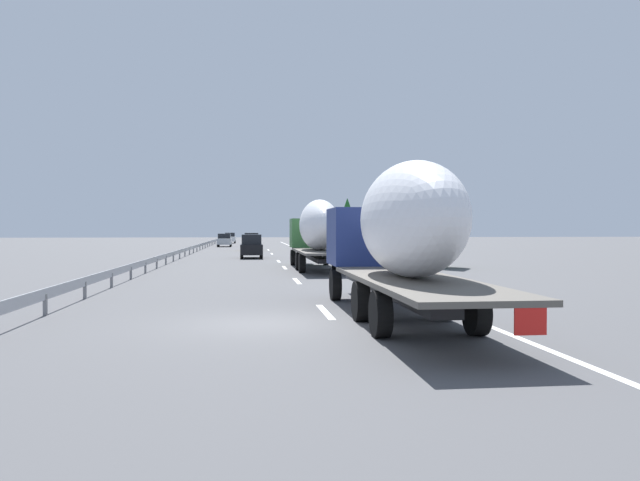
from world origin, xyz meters
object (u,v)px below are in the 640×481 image
at_px(truck_trailing, 398,232).
at_px(car_silver_hatch, 224,240).
at_px(car_yellow_coupe, 251,242).
at_px(truck_lead, 317,230).
at_px(car_black_suv, 252,246).
at_px(car_white_van, 230,238).
at_px(road_sign, 320,232).

xyz_separation_m(truck_trailing, car_silver_hatch, (69.30, 7.42, -1.41)).
height_order(car_silver_hatch, car_yellow_coupe, car_yellow_coupe).
bearing_deg(truck_lead, car_black_suv, 14.30).
xyz_separation_m(car_white_van, car_black_suv, (-55.83, -3.50, 0.05)).
height_order(truck_trailing, car_yellow_coupe, truck_trailing).
bearing_deg(truck_trailing, car_black_suv, 6.23).
xyz_separation_m(car_white_van, car_silver_hatch, (-21.36, 0.11, -0.00)).
distance_m(car_white_van, car_yellow_coupe, 37.40).
distance_m(truck_trailing, car_silver_hatch, 69.71).
distance_m(car_yellow_coupe, road_sign, 10.67).
height_order(truck_trailing, car_black_suv, truck_trailing).
bearing_deg(truck_trailing, car_white_van, 4.60).
height_order(car_yellow_coupe, road_sign, road_sign).
distance_m(car_silver_hatch, car_yellow_coupe, 16.29).
relative_size(car_white_van, road_sign, 1.43).
xyz_separation_m(car_black_suv, car_yellow_coupe, (18.60, -0.05, 0.01)).
bearing_deg(road_sign, car_white_van, 12.92).
relative_size(car_white_van, car_silver_hatch, 0.95).
bearing_deg(car_yellow_coupe, truck_trailing, -175.98).
distance_m(car_white_van, road_sign, 46.53).
xyz_separation_m(truck_lead, car_white_van, (70.76, 7.30, -1.44)).
height_order(car_white_van, car_yellow_coupe, car_yellow_coupe).
xyz_separation_m(truck_trailing, car_black_suv, (34.83, 3.81, -1.35)).
xyz_separation_m(truck_lead, car_yellow_coupe, (33.52, 3.75, -1.37)).
bearing_deg(car_silver_hatch, car_black_suv, -174.02).
bearing_deg(car_silver_hatch, truck_trailing, -173.89).
height_order(truck_trailing, car_silver_hatch, truck_trailing).
relative_size(truck_trailing, car_black_suv, 3.08).
bearing_deg(road_sign, truck_lead, 173.05).
xyz_separation_m(truck_trailing, car_yellow_coupe, (53.43, 3.75, -1.34)).
xyz_separation_m(truck_trailing, road_sign, (45.33, -3.10, -0.21)).
relative_size(car_black_suv, road_sign, 1.40).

